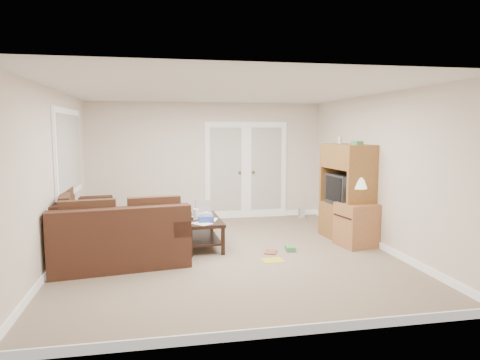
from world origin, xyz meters
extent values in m
plane|color=gray|center=(0.00, 0.00, 0.00)|extent=(5.50, 5.50, 0.00)
cube|color=silver|center=(0.00, 0.00, 2.50)|extent=(5.00, 5.50, 0.02)
cube|color=silver|center=(-2.50, 0.00, 1.25)|extent=(0.02, 5.50, 2.50)
cube|color=silver|center=(2.50, 0.00, 1.25)|extent=(0.02, 5.50, 2.50)
cube|color=silver|center=(0.00, 2.75, 1.25)|extent=(5.00, 0.02, 2.50)
cube|color=silver|center=(0.00, -2.75, 1.25)|extent=(5.00, 0.02, 2.50)
cube|color=white|center=(0.40, 2.72, 1.02)|extent=(0.90, 0.04, 2.13)
cube|color=white|center=(1.30, 2.72, 1.02)|extent=(0.90, 0.04, 2.13)
cube|color=silver|center=(0.40, 2.69, 1.07)|extent=(0.68, 0.02, 1.80)
cube|color=silver|center=(1.30, 2.69, 1.07)|extent=(0.68, 0.02, 1.80)
cube|color=white|center=(-2.47, 1.00, 1.55)|extent=(0.04, 1.92, 1.42)
cube|color=silver|center=(-2.44, 1.00, 1.55)|extent=(0.02, 1.74, 1.24)
cube|color=#432619|center=(-2.22, 0.89, 0.22)|extent=(1.27, 2.50, 0.44)
cube|color=#432619|center=(-2.56, 0.84, 0.66)|extent=(0.59, 2.41, 0.45)
cube|color=#432619|center=(-2.37, 1.95, 0.55)|extent=(0.96, 0.38, 0.23)
cube|color=#4C2F1E|center=(-2.14, 0.90, 0.50)|extent=(0.94, 2.36, 0.12)
cube|color=#432619|center=(-1.59, -0.23, 0.22)|extent=(1.99, 1.19, 0.44)
cube|color=#432619|center=(-1.54, -0.57, 0.66)|extent=(1.89, 0.51, 0.45)
cube|color=#432619|center=(-0.78, -0.11, 0.55)|extent=(0.38, 0.96, 0.23)
cube|color=#4C2F1E|center=(-1.60, -0.15, 0.50)|extent=(1.84, 0.87, 0.12)
cube|color=black|center=(-0.78, -0.11, 0.68)|extent=(0.45, 0.87, 0.03)
cube|color=red|center=(-0.82, 0.11, 0.70)|extent=(0.35, 0.17, 0.02)
cube|color=black|center=(-0.35, 0.50, 0.45)|extent=(0.63, 1.19, 0.05)
cube|color=black|center=(-0.35, 0.50, 0.16)|extent=(0.54, 1.10, 0.03)
cylinder|color=silver|center=(-0.45, 0.44, 0.56)|extent=(0.10, 0.10, 0.17)
cylinder|color=red|center=(-0.45, 0.44, 0.72)|extent=(0.01, 0.01, 0.15)
cube|color=#3751B4|center=(-0.31, 0.18, 0.52)|extent=(0.24, 0.14, 0.10)
cube|color=white|center=(-0.34, 0.40, 0.48)|extent=(0.41, 0.65, 0.00)
cube|color=brown|center=(2.20, 0.49, 0.31)|extent=(0.66, 1.09, 0.63)
cube|color=brown|center=(2.20, 0.49, 1.46)|extent=(0.66, 1.09, 0.42)
cube|color=black|center=(2.18, 0.49, 0.89)|extent=(0.56, 0.67, 0.52)
cube|color=black|center=(1.92, 0.47, 0.91)|extent=(0.06, 0.54, 0.42)
cube|color=#408D50|center=(2.22, 0.23, 1.71)|extent=(0.14, 0.20, 0.06)
cylinder|color=silver|center=(2.17, 0.81, 1.74)|extent=(0.07, 0.07, 0.13)
cube|color=#A86C3D|center=(2.18, 0.07, 0.36)|extent=(0.64, 0.64, 0.72)
cylinder|color=beige|center=(2.18, 0.07, 0.77)|extent=(0.18, 0.18, 0.11)
cylinder|color=beige|center=(2.18, 0.07, 0.90)|extent=(0.03, 0.03, 0.15)
cone|color=beige|center=(2.18, 0.07, 1.07)|extent=(0.31, 0.31, 0.20)
cube|color=silver|center=(2.05, 2.45, 0.13)|extent=(0.13, 0.12, 0.27)
cube|color=yellow|center=(0.60, -0.46, 0.00)|extent=(0.32, 0.26, 0.01)
cube|color=#408D50|center=(1.01, -0.03, 0.04)|extent=(0.16, 0.20, 0.08)
imported|color=brown|center=(0.60, -0.02, 0.01)|extent=(0.26, 0.30, 0.02)
camera|label=1|loc=(-1.02, -6.39, 1.92)|focal=32.00mm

